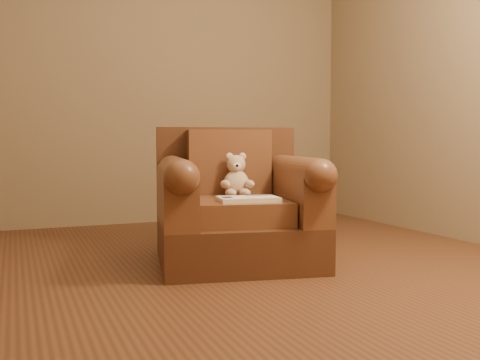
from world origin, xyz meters
name	(u,v)px	position (x,y,z in m)	size (l,w,h in m)	color
floor	(220,271)	(0.00, 0.00, 0.00)	(4.00, 4.00, 0.00)	brown
armchair	(236,209)	(0.18, 0.20, 0.32)	(1.08, 1.04, 0.83)	#4B2A19
teddy_bear	(237,179)	(0.21, 0.26, 0.50)	(0.20, 0.23, 0.28)	#D3B294
guidebook	(248,199)	(0.15, -0.05, 0.41)	(0.36, 0.25, 0.03)	beige
side_table	(260,201)	(0.73, 1.02, 0.27)	(0.36, 0.36, 0.50)	gold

